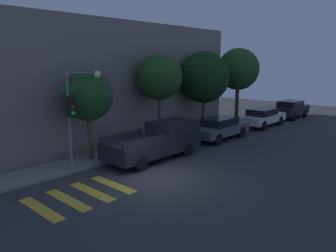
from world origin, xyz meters
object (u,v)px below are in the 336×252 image
object	(u,v)px
tree_behind_truck	(238,69)
sedan_middle	(262,117)
sedan_near_corner	(220,128)
tree_near_corner	(88,96)
tree_far_end	(204,77)
traffic_light_pole	(77,102)
sedan_far_end	(290,109)
pickup_truck	(158,141)
tree_midblock	(159,77)

from	to	relation	value
tree_behind_truck	sedan_middle	bearing A→B (deg)	-82.05
sedan_near_corner	tree_near_corner	bearing A→B (deg)	165.77
tree_far_end	tree_behind_truck	distance (m)	4.60
traffic_light_pole	sedan_far_end	xyz separation A→B (m)	(20.91, -1.27, -2.38)
pickup_truck	tree_behind_truck	xyz separation A→B (m)	(11.40, 2.15, 3.44)
sedan_middle	tree_far_end	size ratio (longest dim) A/B	0.81
pickup_truck	tree_near_corner	xyz separation A→B (m)	(-2.68, 2.15, 2.39)
tree_far_end	tree_behind_truck	xyz separation A→B (m)	(4.58, 0.00, 0.47)
tree_near_corner	tree_midblock	bearing A→B (deg)	0.00
sedan_near_corner	tree_behind_truck	size ratio (longest dim) A/B	0.75
sedan_near_corner	tree_midblock	xyz separation A→B (m)	(-3.43, 2.15, 3.30)
sedan_far_end	tree_far_end	bearing A→B (deg)	168.12
pickup_truck	tree_far_end	world-z (taller)	tree_far_end
sedan_near_corner	tree_far_end	bearing A→B (deg)	64.35
sedan_near_corner	tree_midblock	world-z (taller)	tree_midblock
sedan_middle	tree_far_end	world-z (taller)	tree_far_end
sedan_near_corner	sedan_far_end	xyz separation A→B (m)	(11.25, 0.00, 0.05)
traffic_light_pole	tree_near_corner	distance (m)	1.48
sedan_near_corner	sedan_far_end	distance (m)	11.25
tree_far_end	tree_midblock	bearing A→B (deg)	180.00
pickup_truck	sedan_far_end	distance (m)	17.05
traffic_light_pole	tree_near_corner	bearing A→B (deg)	36.86
tree_midblock	tree_far_end	world-z (taller)	tree_far_end
sedan_far_end	tree_far_end	xyz separation A→B (m)	(-10.22, 2.15, 3.07)
tree_far_end	pickup_truck	bearing A→B (deg)	-162.52
sedan_middle	sedan_far_end	distance (m)	5.35
traffic_light_pole	tree_behind_truck	bearing A→B (deg)	3.32
traffic_light_pole	pickup_truck	size ratio (longest dim) A/B	0.85
tree_midblock	tree_behind_truck	distance (m)	9.05
sedan_far_end	tree_behind_truck	world-z (taller)	tree_behind_truck
traffic_light_pole	pickup_truck	world-z (taller)	traffic_light_pole
tree_near_corner	tree_behind_truck	bearing A→B (deg)	0.00
pickup_truck	sedan_far_end	xyz separation A→B (m)	(17.05, 0.00, -0.11)
traffic_light_pole	sedan_near_corner	xyz separation A→B (m)	(9.66, -1.27, -2.43)
tree_behind_truck	tree_midblock	bearing A→B (deg)	180.00
pickup_truck	sedan_middle	size ratio (longest dim) A/B	1.18
sedan_middle	tree_far_end	bearing A→B (deg)	156.21
sedan_far_end	sedan_middle	bearing A→B (deg)	180.00
pickup_truck	tree_midblock	bearing A→B (deg)	42.33
traffic_light_pole	sedan_far_end	size ratio (longest dim) A/B	1.09
sedan_near_corner	tree_far_end	size ratio (longest dim) A/B	0.79
sedan_far_end	tree_near_corner	distance (m)	20.00
traffic_light_pole	tree_midblock	xyz separation A→B (m)	(6.22, 0.88, 0.88)
sedan_middle	tree_midblock	xyz separation A→B (m)	(-9.34, 2.15, 3.32)
sedan_far_end	tree_midblock	xyz separation A→B (m)	(-14.69, 2.15, 3.25)
sedan_far_end	tree_midblock	world-z (taller)	tree_midblock
sedan_middle	sedan_far_end	world-z (taller)	sedan_far_end
traffic_light_pole	sedan_middle	xyz separation A→B (m)	(15.57, -1.27, -2.44)
sedan_far_end	tree_behind_truck	distance (m)	7.01
sedan_far_end	tree_behind_truck	xyz separation A→B (m)	(-5.65, 2.15, 3.55)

